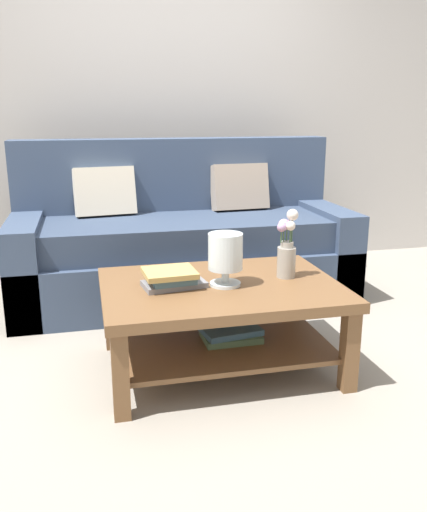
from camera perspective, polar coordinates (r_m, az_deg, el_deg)
name	(u,v)px	position (r m, az deg, el deg)	size (l,w,h in m)	color
ground_plane	(216,338)	(3.11, 0.26, -8.63)	(10.00, 10.00, 0.00)	gray
back_wall	(167,97)	(4.47, -4.90, 16.31)	(6.40, 0.12, 2.70)	#BCB7B2
couch	(182,244)	(3.73, -3.31, 1.31)	(2.23, 0.90, 1.06)	#384760
coffee_table	(221,307)	(2.66, 0.80, -5.41)	(1.14, 0.83, 0.44)	brown
book_stack_main	(172,278)	(2.57, -4.40, -2.36)	(0.31, 0.23, 0.08)	slate
glass_hurricane_vase	(225,254)	(2.56, 1.26, 0.21)	(0.17, 0.17, 0.25)	silver
flower_pitcher	(287,249)	(2.71, 7.70, 0.75)	(0.11, 0.09, 0.35)	#9E998E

